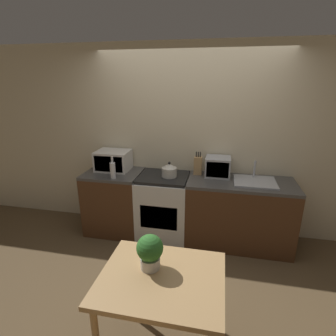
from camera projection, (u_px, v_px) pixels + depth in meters
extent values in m
plane|color=brown|center=(174.00, 273.00, 3.03)|extent=(16.00, 16.00, 0.00)
cube|color=beige|center=(189.00, 142.00, 3.65)|extent=(10.00, 0.06, 2.60)
cube|color=#4C2D19|center=(115.00, 203.00, 3.81)|extent=(0.77, 0.62, 0.86)
cube|color=#474442|center=(113.00, 174.00, 3.66)|extent=(0.77, 0.62, 0.04)
cube|color=#4C2D19|center=(238.00, 214.00, 3.47)|extent=(1.36, 0.62, 0.86)
cube|color=#474442|center=(242.00, 183.00, 3.33)|extent=(1.36, 0.62, 0.04)
cube|color=silver|center=(164.00, 207.00, 3.67)|extent=(0.68, 0.62, 0.86)
cube|color=black|center=(163.00, 177.00, 3.52)|extent=(0.65, 0.57, 0.04)
cube|color=black|center=(159.00, 218.00, 3.39)|extent=(0.49, 0.02, 0.32)
cylinder|color=beige|center=(169.00, 172.00, 3.47)|extent=(0.20, 0.20, 0.12)
cone|color=beige|center=(169.00, 166.00, 3.45)|extent=(0.19, 0.19, 0.06)
sphere|color=black|center=(169.00, 163.00, 3.43)|extent=(0.04, 0.04, 0.04)
cube|color=silver|center=(113.00, 160.00, 3.72)|extent=(0.46, 0.36, 0.28)
cube|color=black|center=(108.00, 164.00, 3.55)|extent=(0.41, 0.01, 0.22)
cylinder|color=silver|center=(113.00, 171.00, 3.40)|extent=(0.07, 0.07, 0.21)
cylinder|color=silver|center=(112.00, 160.00, 3.35)|extent=(0.03, 0.03, 0.08)
cube|color=tan|center=(198.00, 166.00, 3.54)|extent=(0.11, 0.09, 0.24)
cylinder|color=black|center=(196.00, 154.00, 3.50)|extent=(0.01, 0.01, 0.07)
cylinder|color=black|center=(198.00, 154.00, 3.49)|extent=(0.01, 0.01, 0.07)
cylinder|color=black|center=(200.00, 155.00, 3.49)|extent=(0.01, 0.01, 0.07)
cube|color=#ADAFB5|center=(218.00, 167.00, 3.48)|extent=(0.32, 0.28, 0.26)
cube|color=black|center=(217.00, 170.00, 3.35)|extent=(0.28, 0.01, 0.21)
cube|color=#ADAFB5|center=(255.00, 182.00, 3.29)|extent=(0.52, 0.42, 0.02)
cylinder|color=#ADAFB5|center=(255.00, 169.00, 3.39)|extent=(0.03, 0.03, 0.22)
cube|color=tan|center=(162.00, 278.00, 1.91)|extent=(0.91, 0.74, 0.04)
cylinder|color=tan|center=(128.00, 282.00, 2.40)|extent=(0.05, 0.05, 0.73)
cylinder|color=tan|center=(215.00, 296.00, 2.25)|extent=(0.05, 0.05, 0.73)
cylinder|color=beige|center=(150.00, 262.00, 1.98)|extent=(0.15, 0.15, 0.09)
sphere|color=#2D6B28|center=(150.00, 248.00, 1.94)|extent=(0.20, 0.20, 0.20)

